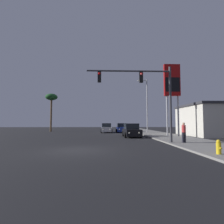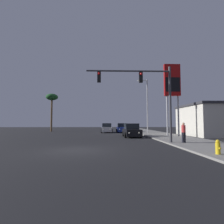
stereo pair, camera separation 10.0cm
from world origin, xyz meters
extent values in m
plane|color=black|center=(0.00, 0.00, 0.00)|extent=(120.00, 120.00, 0.00)
cube|color=gray|center=(9.50, 10.00, 0.06)|extent=(5.00, 60.00, 0.12)
cube|color=beige|center=(18.00, 12.21, 2.00)|extent=(10.00, 8.00, 4.00)
cube|color=#2D2D33|center=(18.00, 12.21, 4.15)|extent=(10.30, 8.30, 0.30)
cube|color=#B7B7BC|center=(1.94, 20.39, 0.58)|extent=(1.83, 4.21, 0.80)
cube|color=black|center=(1.94, 20.54, 1.33)|extent=(1.62, 2.01, 0.70)
cylinder|color=black|center=(1.04, 19.09, 0.32)|extent=(0.24, 0.64, 0.64)
cylinder|color=black|center=(2.84, 19.09, 0.32)|extent=(0.24, 0.64, 0.64)
cylinder|color=black|center=(1.04, 21.70, 0.32)|extent=(0.24, 0.64, 0.64)
cylinder|color=black|center=(2.84, 21.70, 0.32)|extent=(0.24, 0.64, 0.64)
sphere|color=#F2EACC|center=(1.38, 18.27, 0.63)|extent=(0.18, 0.18, 0.18)
sphere|color=#F2EACC|center=(2.50, 18.27, 0.63)|extent=(0.18, 0.18, 0.18)
cube|color=black|center=(5.02, 10.27, 0.58)|extent=(1.94, 4.26, 0.80)
cube|color=black|center=(5.02, 10.42, 1.33)|extent=(1.67, 2.05, 0.70)
cylinder|color=black|center=(4.12, 8.96, 0.32)|extent=(0.24, 0.64, 0.64)
cylinder|color=black|center=(5.92, 8.96, 0.32)|extent=(0.24, 0.64, 0.64)
cylinder|color=black|center=(4.12, 11.57, 0.32)|extent=(0.24, 0.64, 0.64)
cylinder|color=black|center=(5.92, 11.57, 0.32)|extent=(0.24, 0.64, 0.64)
sphere|color=#F2EACC|center=(4.46, 8.15, 0.63)|extent=(0.18, 0.18, 0.18)
sphere|color=#F2EACC|center=(5.58, 8.15, 0.63)|extent=(0.18, 0.18, 0.18)
cube|color=navy|center=(4.73, 20.93, 0.58)|extent=(1.80, 4.20, 0.80)
cube|color=black|center=(4.73, 21.08, 1.33)|extent=(1.60, 2.00, 0.70)
cylinder|color=black|center=(3.83, 19.63, 0.32)|extent=(0.24, 0.64, 0.64)
cylinder|color=black|center=(5.63, 19.63, 0.32)|extent=(0.24, 0.64, 0.64)
cylinder|color=black|center=(3.83, 22.23, 0.32)|extent=(0.24, 0.64, 0.64)
cylinder|color=black|center=(5.63, 22.23, 0.32)|extent=(0.24, 0.64, 0.64)
sphere|color=#F2EACC|center=(4.17, 18.81, 0.63)|extent=(0.18, 0.18, 0.18)
sphere|color=#F2EACC|center=(5.29, 18.81, 0.63)|extent=(0.18, 0.18, 0.18)
cylinder|color=#38383D|center=(7.39, 3.26, 3.37)|extent=(0.20, 0.20, 6.50)
cylinder|color=#38383D|center=(3.80, 3.26, 6.22)|extent=(7.18, 0.14, 0.14)
cube|color=black|center=(4.88, 3.26, 5.67)|extent=(0.30, 0.24, 0.90)
sphere|color=red|center=(4.88, 3.12, 5.94)|extent=(0.20, 0.20, 0.20)
cube|color=black|center=(1.29, 3.26, 5.67)|extent=(0.30, 0.24, 0.90)
sphere|color=red|center=(1.29, 3.12, 5.94)|extent=(0.20, 0.20, 0.20)
cylinder|color=#99999E|center=(8.76, 17.62, 4.62)|extent=(0.18, 0.18, 9.00)
cylinder|color=#99999E|center=(8.06, 17.62, 8.97)|extent=(1.40, 0.10, 0.10)
ellipsoid|color=silver|center=(7.36, 17.62, 8.92)|extent=(0.50, 0.24, 0.20)
cylinder|color=#99999E|center=(9.44, 9.92, 2.62)|extent=(0.20, 0.20, 5.00)
cylinder|color=#99999E|center=(10.84, 9.92, 2.62)|extent=(0.20, 0.20, 5.00)
cube|color=#990C0C|center=(10.14, 9.92, 7.12)|extent=(2.00, 0.40, 4.00)
cube|color=black|center=(10.14, 9.71, 6.52)|extent=(1.80, 0.03, 1.80)
cylinder|color=gold|center=(7.82, -2.34, 0.42)|extent=(0.24, 0.24, 0.60)
sphere|color=gold|center=(7.82, -2.34, 0.78)|extent=(0.20, 0.20, 0.20)
cylinder|color=gold|center=(7.82, -2.51, 0.45)|extent=(0.08, 0.10, 0.08)
cylinder|color=#23232D|center=(8.26, 2.95, 0.54)|extent=(0.16, 0.16, 0.85)
cylinder|color=#23232D|center=(8.44, 2.95, 0.54)|extent=(0.16, 0.16, 0.85)
cylinder|color=#BF3333|center=(8.35, 2.95, 1.27)|extent=(0.32, 0.32, 0.60)
sphere|color=tan|center=(8.35, 2.95, 1.68)|extent=(0.22, 0.22, 0.22)
cylinder|color=brown|center=(-9.23, 24.00, 3.25)|extent=(0.36, 0.36, 6.51)
ellipsoid|color=#1E5123|center=(-9.23, 24.00, 6.99)|extent=(2.40, 2.40, 1.32)
camera|label=1|loc=(1.88, -11.45, 1.77)|focal=28.00mm
camera|label=2|loc=(1.98, -11.45, 1.77)|focal=28.00mm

